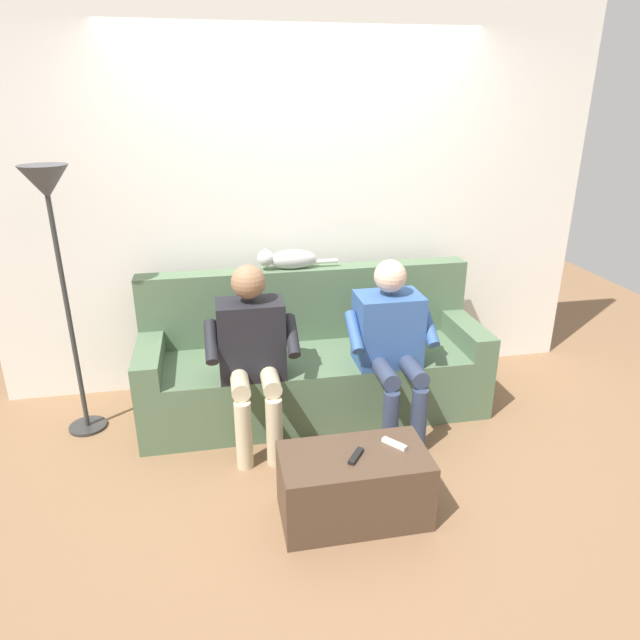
% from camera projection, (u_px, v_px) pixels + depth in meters
% --- Properties ---
extents(ground_plane, '(8.00, 8.00, 0.00)m').
position_uv_depth(ground_plane, '(335.00, 465.00, 3.40)').
color(ground_plane, '#846042').
extents(back_wall, '(4.33, 0.06, 2.78)m').
position_uv_depth(back_wall, '(299.00, 198.00, 4.03)').
color(back_wall, silver).
rests_on(back_wall, ground).
extents(couch, '(2.32, 0.75, 0.95)m').
position_uv_depth(couch, '(313.00, 364.00, 3.96)').
color(couch, '#516B4C').
rests_on(couch, ground).
extents(coffee_table, '(0.76, 0.41, 0.38)m').
position_uv_depth(coffee_table, '(354.00, 485.00, 2.94)').
color(coffee_table, '#4C3828').
rests_on(coffee_table, ground).
extents(person_left_seated, '(0.56, 0.60, 1.12)m').
position_uv_depth(person_left_seated, '(391.00, 337.00, 3.60)').
color(person_left_seated, '#335693').
rests_on(person_left_seated, ground).
extents(person_right_seated, '(0.56, 0.51, 1.15)m').
position_uv_depth(person_right_seated, '(252.00, 347.00, 3.43)').
color(person_right_seated, black).
rests_on(person_right_seated, ground).
extents(cat_on_backrest, '(0.56, 0.12, 0.15)m').
position_uv_depth(cat_on_backrest, '(287.00, 259.00, 3.89)').
color(cat_on_backrest, silver).
rests_on(cat_on_backrest, couch).
extents(remote_black, '(0.11, 0.13, 0.02)m').
position_uv_depth(remote_black, '(356.00, 456.00, 2.84)').
color(remote_black, black).
rests_on(remote_black, coffee_table).
extents(remote_white, '(0.11, 0.13, 0.02)m').
position_uv_depth(remote_white, '(394.00, 444.00, 2.94)').
color(remote_white, white).
rests_on(remote_white, coffee_table).
extents(floor_lamp, '(0.27, 0.27, 1.71)m').
position_uv_depth(floor_lamp, '(51.00, 214.00, 3.26)').
color(floor_lamp, '#2D2D2D').
rests_on(floor_lamp, ground).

